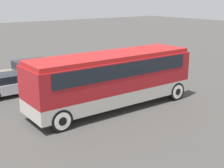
% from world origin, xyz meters
% --- Properties ---
extents(ground_plane, '(120.00, 120.00, 0.00)m').
position_xyz_m(ground_plane, '(0.00, 0.00, 0.00)').
color(ground_plane, '#423F3D').
extents(tour_bus, '(9.14, 2.54, 2.92)m').
position_xyz_m(tour_bus, '(0.09, 0.00, 1.76)').
color(tour_bus, '#B7B2A8').
rests_on(tour_bus, ground_plane).
extents(parked_car_near, '(4.14, 1.94, 1.36)m').
position_xyz_m(parked_car_near, '(2.88, 5.95, 0.68)').
color(parked_car_near, navy).
rests_on(parked_car_near, ground_plane).
extents(parked_car_mid, '(4.53, 1.92, 1.48)m').
position_xyz_m(parked_car_mid, '(-1.07, 7.76, 0.73)').
color(parked_car_mid, '#7A6B5B').
rests_on(parked_car_mid, ground_plane).
extents(parked_car_far, '(4.21, 1.78, 1.31)m').
position_xyz_m(parked_car_far, '(-3.20, 5.44, 0.67)').
color(parked_car_far, '#BCBCC1').
rests_on(parked_car_far, ground_plane).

